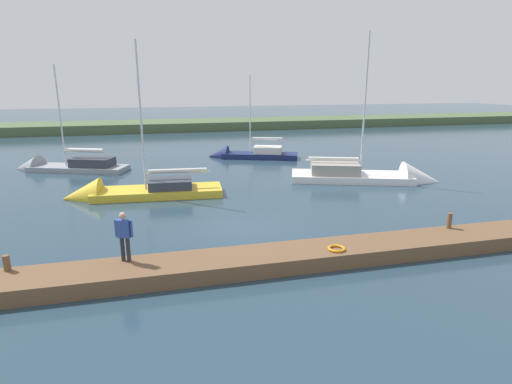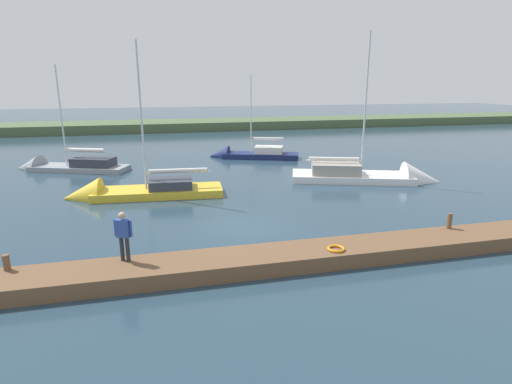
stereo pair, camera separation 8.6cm
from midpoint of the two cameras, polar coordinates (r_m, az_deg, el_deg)
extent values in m
plane|color=#263D4C|center=(19.20, -1.62, -5.20)|extent=(200.00, 200.00, 0.00)
cube|color=#4C603D|center=(61.37, -10.41, 8.57)|extent=(180.00, 8.00, 2.40)
cube|color=brown|center=(15.36, 1.74, -9.38)|extent=(23.33, 1.86, 0.58)
cylinder|color=brown|center=(16.07, -31.50, -8.42)|extent=(0.22, 0.22, 0.54)
cylinder|color=brown|center=(19.37, 25.19, -3.63)|extent=(0.21, 0.21, 0.67)
torus|color=orange|center=(15.72, 10.98, -7.72)|extent=(0.66, 0.66, 0.10)
cube|color=white|center=(29.38, 12.94, 1.59)|extent=(8.63, 5.30, 0.96)
cone|color=white|center=(30.40, 21.91, 1.32)|extent=(3.26, 3.44, 2.77)
cube|color=gray|center=(29.06, 10.84, 3.28)|extent=(3.81, 3.12, 0.74)
cylinder|color=silver|center=(28.75, 14.81, 11.59)|extent=(0.12, 0.12, 9.34)
cylinder|color=silver|center=(28.94, 10.59, 4.35)|extent=(3.62, 1.34, 0.10)
cylinder|color=silver|center=(28.92, 10.61, 4.59)|extent=(3.31, 1.34, 0.23)
cube|color=gold|center=(25.44, -13.52, -0.36)|extent=(7.73, 2.89, 0.78)
cone|color=gold|center=(26.11, -23.14, -0.77)|extent=(2.28, 2.50, 2.35)
cube|color=#333842|center=(25.23, -11.89, 1.17)|extent=(2.64, 2.10, 0.55)
cylinder|color=silver|center=(24.71, -15.82, 9.94)|extent=(0.12, 0.12, 8.45)
cylinder|color=silver|center=(25.07, -10.92, 2.69)|extent=(3.84, 0.37, 0.09)
cylinder|color=silver|center=(25.05, -10.93, 2.96)|extent=(3.47, 0.47, 0.23)
cube|color=gray|center=(34.60, -23.48, 2.76)|extent=(7.75, 4.75, 0.72)
cone|color=gray|center=(36.96, -29.21, 2.80)|extent=(2.64, 2.77, 2.20)
cube|color=#333842|center=(33.88, -21.86, 3.88)|extent=(3.47, 2.68, 0.66)
cylinder|color=silver|center=(34.58, -25.66, 9.47)|extent=(0.11, 0.11, 7.54)
cylinder|color=silver|center=(34.02, -22.80, 5.17)|extent=(3.12, 1.28, 0.09)
cylinder|color=silver|center=(34.00, -22.82, 5.37)|extent=(2.89, 1.36, 0.31)
cube|color=navy|center=(37.10, 0.50, 4.86)|extent=(6.96, 4.20, 0.76)
cone|color=navy|center=(37.70, -5.34, 4.96)|extent=(2.36, 2.47, 1.97)
cube|color=silver|center=(36.92, 1.59, 5.89)|extent=(2.84, 2.32, 0.62)
cylinder|color=silver|center=(36.73, -0.90, 10.70)|extent=(0.10, 0.10, 6.80)
cylinder|color=silver|center=(36.79, 1.47, 7.27)|extent=(2.87, 1.14, 0.08)
cylinder|color=silver|center=(36.78, 1.48, 7.46)|extent=(2.63, 1.15, 0.21)
cylinder|color=#28282D|center=(15.04, -17.49, -7.61)|extent=(0.14, 0.14, 0.89)
cylinder|color=#28282D|center=(15.14, -18.22, -7.52)|extent=(0.14, 0.14, 0.89)
cube|color=#2D4C9E|center=(14.83, -18.09, -4.86)|extent=(0.53, 0.40, 0.63)
sphere|color=tan|center=(14.68, -18.24, -3.15)|extent=(0.24, 0.24, 0.24)
cylinder|color=#2D4C9E|center=(14.68, -17.10, -4.90)|extent=(0.09, 0.09, 0.60)
cylinder|color=#2D4C9E|center=(14.96, -19.07, -4.70)|extent=(0.09, 0.09, 0.60)
camera|label=1|loc=(0.04, -90.12, -0.03)|focal=28.76mm
camera|label=2|loc=(0.04, 89.88, 0.03)|focal=28.76mm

